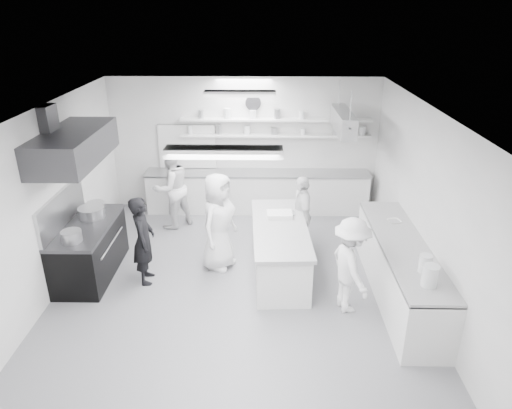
{
  "coord_description": "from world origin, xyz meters",
  "views": [
    {
      "loc": [
        0.44,
        -6.7,
        4.44
      ],
      "look_at": [
        0.31,
        0.6,
        1.27
      ],
      "focal_mm": 32.64,
      "sensor_mm": 36.0,
      "label": 1
    }
  ],
  "objects_px": {
    "stove": "(90,251)",
    "right_counter": "(400,271)",
    "cook_back": "(171,187)",
    "prep_island": "(280,250)",
    "back_counter": "(257,192)",
    "cook_stove": "(143,240)"
  },
  "relations": [
    {
      "from": "stove",
      "to": "right_counter",
      "type": "bearing_deg",
      "value": -6.52
    },
    {
      "from": "right_counter",
      "to": "cook_back",
      "type": "distance_m",
      "value": 4.88
    },
    {
      "from": "stove",
      "to": "prep_island",
      "type": "height_order",
      "value": "stove"
    },
    {
      "from": "back_counter",
      "to": "right_counter",
      "type": "relative_size",
      "value": 1.52
    },
    {
      "from": "back_counter",
      "to": "right_counter",
      "type": "bearing_deg",
      "value": -55.35
    },
    {
      "from": "right_counter",
      "to": "cook_stove",
      "type": "distance_m",
      "value": 4.26
    },
    {
      "from": "stove",
      "to": "right_counter",
      "type": "height_order",
      "value": "right_counter"
    },
    {
      "from": "cook_stove",
      "to": "right_counter",
      "type": "bearing_deg",
      "value": -102.85
    },
    {
      "from": "back_counter",
      "to": "right_counter",
      "type": "xyz_separation_m",
      "value": [
        2.35,
        -3.4,
        0.01
      ]
    },
    {
      "from": "cook_stove",
      "to": "cook_back",
      "type": "distance_m",
      "value": 2.16
    },
    {
      "from": "prep_island",
      "to": "back_counter",
      "type": "bearing_deg",
      "value": 96.66
    },
    {
      "from": "cook_stove",
      "to": "back_counter",
      "type": "bearing_deg",
      "value": -39.51
    },
    {
      "from": "stove",
      "to": "cook_stove",
      "type": "height_order",
      "value": "cook_stove"
    },
    {
      "from": "stove",
      "to": "right_counter",
      "type": "relative_size",
      "value": 0.55
    },
    {
      "from": "stove",
      "to": "prep_island",
      "type": "distance_m",
      "value": 3.33
    },
    {
      "from": "prep_island",
      "to": "cook_stove",
      "type": "bearing_deg",
      "value": -174.22
    },
    {
      "from": "back_counter",
      "to": "prep_island",
      "type": "bearing_deg",
      "value": -80.88
    },
    {
      "from": "stove",
      "to": "back_counter",
      "type": "height_order",
      "value": "back_counter"
    },
    {
      "from": "back_counter",
      "to": "cook_stove",
      "type": "xyz_separation_m",
      "value": [
        -1.88,
        -3.01,
        0.32
      ]
    },
    {
      "from": "right_counter",
      "to": "back_counter",
      "type": "bearing_deg",
      "value": 124.65
    },
    {
      "from": "back_counter",
      "to": "cook_stove",
      "type": "distance_m",
      "value": 3.56
    },
    {
      "from": "prep_island",
      "to": "cook_back",
      "type": "bearing_deg",
      "value": 138.24
    }
  ]
}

